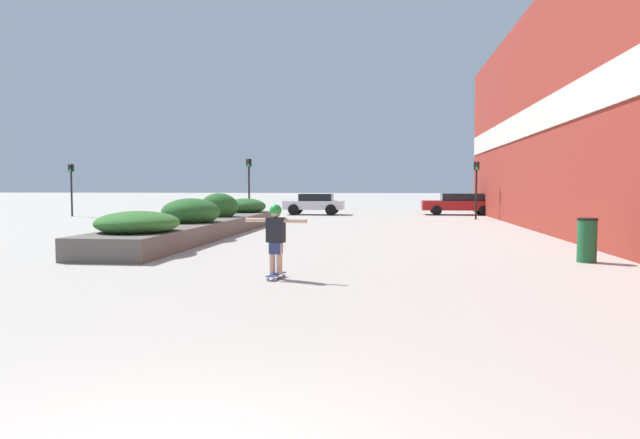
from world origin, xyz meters
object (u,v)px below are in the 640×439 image
(car_center_left, at_px, (459,203))
(traffic_light_left, at_px, (249,177))
(trash_bin, at_px, (587,240))
(skateboarder, at_px, (276,232))
(skateboard, at_px, (276,275))
(traffic_light_far_left, at_px, (71,180))
(car_leftmost, at_px, (315,203))
(traffic_light_right, at_px, (476,180))

(car_center_left, distance_m, traffic_light_left, 13.61)
(trash_bin, bearing_deg, traffic_light_left, 125.25)
(trash_bin, bearing_deg, skateboarder, -154.40)
(skateboard, relative_size, traffic_light_left, 0.21)
(skateboard, relative_size, traffic_light_far_left, 0.22)
(car_center_left, xyz_separation_m, traffic_light_left, (-12.68, -4.68, 1.62))
(car_leftmost, bearing_deg, traffic_light_right, -113.44)
(traffic_light_right, distance_m, traffic_light_far_left, 23.95)
(car_center_left, height_order, traffic_light_far_left, traffic_light_far_left)
(skateboarder, distance_m, traffic_light_right, 22.44)
(traffic_light_left, relative_size, traffic_light_far_left, 1.09)
(skateboarder, bearing_deg, traffic_light_far_left, 139.86)
(skateboard, bearing_deg, trash_bin, 37.09)
(traffic_light_right, bearing_deg, trash_bin, -89.97)
(skateboarder, relative_size, trash_bin, 1.29)
(car_leftmost, relative_size, traffic_light_left, 1.12)
(skateboarder, relative_size, car_center_left, 0.30)
(traffic_light_left, bearing_deg, traffic_light_right, -1.89)
(skateboarder, height_order, traffic_light_far_left, traffic_light_far_left)
(skateboarder, xyz_separation_m, traffic_light_far_left, (-16.97, 21.44, 1.25))
(skateboarder, xyz_separation_m, car_center_left, (6.67, 26.40, -0.20))
(skateboard, bearing_deg, car_center_left, 87.31)
(car_leftmost, bearing_deg, traffic_light_far_left, 105.61)
(trash_bin, bearing_deg, skateboard, -154.40)
(skateboarder, relative_size, traffic_light_far_left, 0.44)
(trash_bin, bearing_deg, traffic_light_far_left, 142.94)
(skateboard, distance_m, skateboarder, 0.87)
(car_leftmost, xyz_separation_m, traffic_light_far_left, (-14.36, -4.01, 1.45))
(traffic_light_left, bearing_deg, car_leftmost, 47.65)
(skateboard, bearing_deg, skateboarder, 94.36)
(skateboard, height_order, traffic_light_right, traffic_light_right)
(car_center_left, distance_m, traffic_light_far_left, 24.20)
(car_leftmost, height_order, traffic_light_right, traffic_light_right)
(traffic_light_right, bearing_deg, traffic_light_far_left, 179.66)
(trash_bin, xyz_separation_m, traffic_light_left, (-12.99, 18.38, 1.81))
(car_center_left, bearing_deg, trash_bin, -179.22)
(trash_bin, relative_size, car_center_left, 0.23)
(car_leftmost, height_order, traffic_light_far_left, traffic_light_far_left)
(skateboarder, xyz_separation_m, trash_bin, (6.98, 3.35, -0.40))
(skateboard, relative_size, car_leftmost, 0.18)
(skateboarder, distance_m, traffic_light_left, 22.58)
(traffic_light_far_left, bearing_deg, trash_bin, -37.06)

